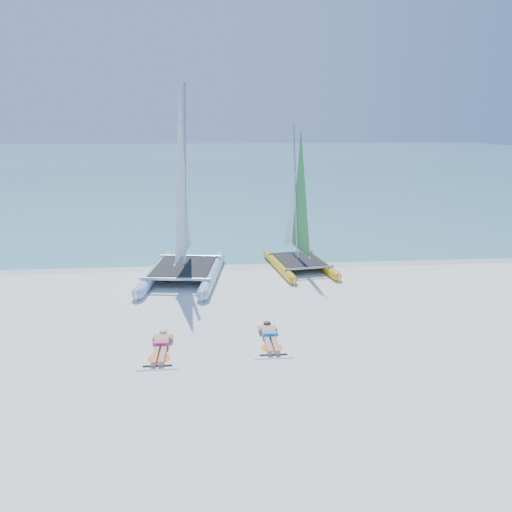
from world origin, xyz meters
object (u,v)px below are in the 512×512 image
at_px(sunbather_a, 161,345).
at_px(catamaran_blue, 182,220).
at_px(catamaran_yellow, 297,221).
at_px(towel_b, 270,343).
at_px(towel_a, 161,352).
at_px(sunbather_b, 270,336).

bearing_deg(sunbather_a, catamaran_blue, 87.50).
distance_m(catamaran_yellow, towel_b, 7.70).
relative_size(towel_a, towel_b, 1.00).
relative_size(towel_a, sunbather_b, 1.07).
bearing_deg(sunbather_b, towel_b, -90.00).
xyz_separation_m(towel_b, sunbather_b, (-0.00, 0.19, 0.11)).
bearing_deg(catamaran_yellow, towel_a, -130.22).
bearing_deg(catamaran_yellow, sunbather_b, -113.22).
bearing_deg(catamaran_blue, towel_b, -59.01).
bearing_deg(towel_b, catamaran_yellow, 75.55).
relative_size(catamaran_blue, catamaran_yellow, 1.26).
height_order(catamaran_blue, towel_b, catamaran_blue).
bearing_deg(towel_a, sunbather_b, 10.80).
height_order(catamaran_blue, towel_a, catamaran_blue).
xyz_separation_m(catamaran_blue, sunbather_a, (-0.27, -6.14, -2.07)).
bearing_deg(towel_b, sunbather_b, 90.00).
bearing_deg(catamaran_yellow, sunbather_a, -130.88).
bearing_deg(catamaran_yellow, towel_b, -112.85).
bearing_deg(sunbather_a, towel_b, 3.21).
relative_size(catamaran_blue, sunbather_a, 4.24).
distance_m(catamaran_yellow, sunbather_b, 7.50).
bearing_deg(catamaran_yellow, catamaran_blue, -172.49).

